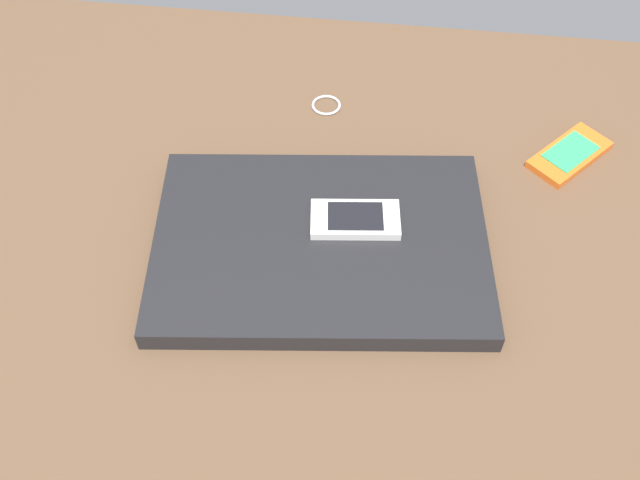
# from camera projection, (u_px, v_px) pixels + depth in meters

# --- Properties ---
(desk_surface) EXTENTS (1.20, 0.80, 0.03)m
(desk_surface) POSITION_uv_depth(u_px,v_px,m) (376.00, 247.00, 0.83)
(desk_surface) COLOR brown
(desk_surface) RESTS_ON ground
(laptop_closed) EXTENTS (0.39, 0.29, 0.02)m
(laptop_closed) POSITION_uv_depth(u_px,v_px,m) (320.00, 244.00, 0.79)
(laptop_closed) COLOR black
(laptop_closed) RESTS_ON desk_surface
(cell_phone_on_laptop) EXTENTS (0.10, 0.06, 0.01)m
(cell_phone_on_laptop) POSITION_uv_depth(u_px,v_px,m) (355.00, 216.00, 0.79)
(cell_phone_on_laptop) COLOR silver
(cell_phone_on_laptop) RESTS_ON laptop_closed
(cell_phone_on_desk) EXTENTS (0.11, 0.11, 0.01)m
(cell_phone_on_desk) POSITION_uv_depth(u_px,v_px,m) (569.00, 154.00, 0.89)
(cell_phone_on_desk) COLOR orange
(cell_phone_on_desk) RESTS_ON desk_surface
(key_ring) EXTENTS (0.04, 0.04, 0.00)m
(key_ring) POSITION_uv_depth(u_px,v_px,m) (326.00, 105.00, 0.95)
(key_ring) COLOR silver
(key_ring) RESTS_ON desk_surface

